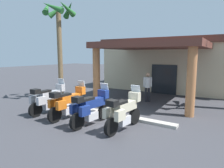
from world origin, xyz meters
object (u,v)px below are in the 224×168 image
at_px(motorcycle_orange, 68,103).
at_px(pedestrian, 148,85).
at_px(motorcycle_silver, 48,99).
at_px(motorcycle_cream, 123,112).
at_px(motorcycle_blue, 91,108).
at_px(motel_building, 174,63).
at_px(palm_tree_roadside, 59,26).

xyz_separation_m(motorcycle_orange, pedestrian, (1.71, 4.85, 0.32)).
xyz_separation_m(motorcycle_silver, motorcycle_cream, (4.13, 0.07, 0.00)).
distance_m(motorcycle_orange, motorcycle_blue, 1.38).
distance_m(motorcycle_silver, motorcycle_cream, 4.14).
bearing_deg(motorcycle_orange, motorcycle_cream, -84.53).
bearing_deg(motorcycle_orange, pedestrian, -16.59).
relative_size(motel_building, pedestrian, 6.69).
relative_size(motorcycle_silver, motorcycle_orange, 1.00).
xyz_separation_m(motorcycle_blue, motorcycle_cream, (1.38, 0.23, 0.00)).
relative_size(motel_building, palm_tree_roadside, 1.92).
bearing_deg(motorcycle_cream, motorcycle_orange, 97.13).
distance_m(motorcycle_silver, pedestrian, 5.71).
distance_m(motorcycle_blue, palm_tree_roadside, 6.42).
distance_m(motel_building, palm_tree_roadside, 9.70).
bearing_deg(pedestrian, motorcycle_blue, -45.27).
bearing_deg(motel_building, motorcycle_blue, -93.32).
relative_size(motorcycle_blue, palm_tree_roadside, 0.36).
bearing_deg(motorcycle_blue, palm_tree_roadside, 64.36).
distance_m(motorcycle_blue, pedestrian, 4.97).
relative_size(pedestrian, palm_tree_roadside, 0.29).
height_order(motorcycle_orange, palm_tree_roadside, palm_tree_roadside).
height_order(motorcycle_cream, palm_tree_roadside, palm_tree_roadside).
height_order(motel_building, pedestrian, motel_building).
distance_m(pedestrian, palm_tree_roadside, 6.38).
bearing_deg(palm_tree_roadside, motorcycle_orange, -38.89).
relative_size(motorcycle_blue, motorcycle_cream, 1.00).
bearing_deg(motorcycle_cream, motorcycle_blue, 104.13).
bearing_deg(motorcycle_cream, motorcycle_silver, 95.43).
bearing_deg(palm_tree_roadside, motorcycle_blue, -30.16).
distance_m(motel_building, motorcycle_blue, 10.83).
relative_size(motorcycle_cream, pedestrian, 1.27).
bearing_deg(motorcycle_blue, motorcycle_cream, -75.81).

